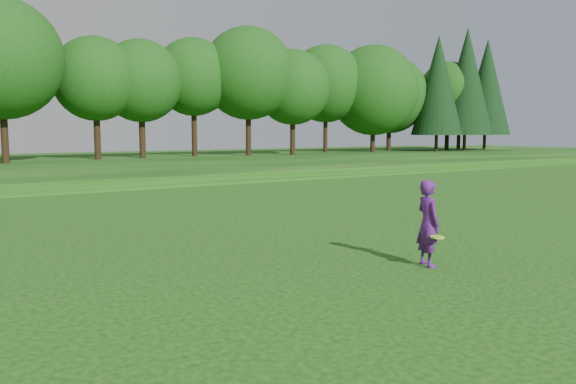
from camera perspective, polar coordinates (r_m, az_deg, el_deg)
ground at (r=11.63m, az=12.42°, el=-8.41°), size 140.00×140.00×0.00m
berm at (r=42.72m, az=-22.02°, el=2.32°), size 130.00×30.00×0.60m
walking_path at (r=29.16m, az=-16.74°, el=0.32°), size 130.00×1.60×0.04m
treeline at (r=46.86m, az=-23.38°, el=12.13°), size 104.00×7.00×15.00m
woman at (r=12.44m, az=14.05°, el=-3.10°), size 0.61×0.95×1.87m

